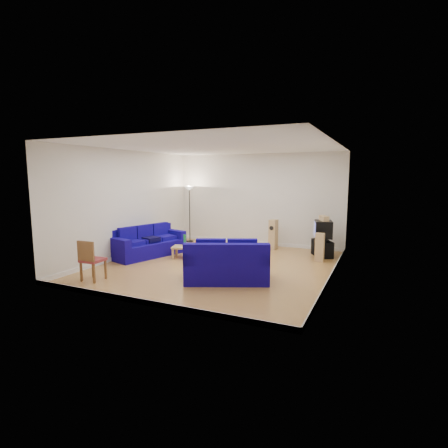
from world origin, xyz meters
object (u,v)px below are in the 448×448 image
at_px(sofa_three_seat, 147,245).
at_px(coffee_table, 189,248).
at_px(tv_stand, 322,248).
at_px(sofa_loveseat, 227,266).
at_px(television, 323,229).

xyz_separation_m(sofa_three_seat, coffee_table, (1.35, 0.24, -0.03)).
xyz_separation_m(sofa_three_seat, tv_stand, (4.92, 2.14, -0.08)).
distance_m(sofa_loveseat, television, 3.86).
height_order(sofa_three_seat, tv_stand, sofa_three_seat).
relative_size(sofa_three_seat, sofa_loveseat, 1.12).
relative_size(sofa_loveseat, coffee_table, 2.04).
relative_size(sofa_loveseat, tv_stand, 2.74).
distance_m(coffee_table, television, 4.08).
bearing_deg(sofa_three_seat, tv_stand, 129.94).
xyz_separation_m(sofa_loveseat, tv_stand, (1.62, 3.52, -0.12)).
xyz_separation_m(sofa_three_seat, television, (4.94, 2.09, 0.52)).
distance_m(sofa_loveseat, coffee_table, 2.54).
distance_m(sofa_three_seat, coffee_table, 1.37).
height_order(coffee_table, tv_stand, tv_stand).
relative_size(coffee_table, television, 1.41).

